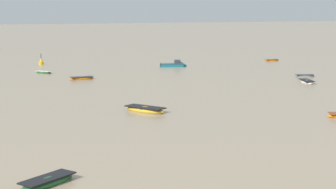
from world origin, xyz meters
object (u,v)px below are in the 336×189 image
object	(u,v)px
rowboat_moored_2	(44,72)
rowboat_moored_8	(48,182)
rowboat_moored_1	(145,110)
motorboat_moored_3	(176,65)
rowboat_moored_0	(272,60)
channel_buoy	(41,62)
rowboat_moored_6	(82,78)
rowboat_moored_7	(305,76)
rowboat_moored_4	(307,82)

from	to	relation	value
rowboat_moored_2	rowboat_moored_8	bearing A→B (deg)	134.31
rowboat_moored_1	rowboat_moored_8	distance (m)	24.55
motorboat_moored_3	rowboat_moored_0	xyz separation A→B (m)	(23.13, 2.18, -0.15)
rowboat_moored_2	rowboat_moored_8	xyz separation A→B (m)	(-12.62, -59.40, 0.03)
motorboat_moored_3	channel_buoy	bearing A→B (deg)	164.77
rowboat_moored_6	channel_buoy	world-z (taller)	channel_buoy
rowboat_moored_6	rowboat_moored_1	bearing A→B (deg)	-93.72
rowboat_moored_7	rowboat_moored_8	world-z (taller)	rowboat_moored_8
motorboat_moored_3	channel_buoy	xyz separation A→B (m)	(-21.94, 14.89, 0.17)
rowboat_moored_1	motorboat_moored_3	bearing A→B (deg)	120.33
rowboat_moored_0	rowboat_moored_7	world-z (taller)	rowboat_moored_0
rowboat_moored_1	rowboat_moored_8	xyz separation A→B (m)	(-14.58, -19.75, -0.03)
rowboat_moored_8	rowboat_moored_0	bearing A→B (deg)	15.21
rowboat_moored_7	rowboat_moored_0	bearing A→B (deg)	-93.63
channel_buoy	rowboat_moored_6	bearing A→B (deg)	-88.54
rowboat_moored_1	rowboat_moored_0	bearing A→B (deg)	102.56
rowboat_moored_7	rowboat_moored_1	bearing A→B (deg)	47.57
rowboat_moored_1	rowboat_moored_4	world-z (taller)	rowboat_moored_1
rowboat_moored_0	rowboat_moored_8	world-z (taller)	rowboat_moored_8
rowboat_moored_2	rowboat_moored_6	distance (m)	11.25
rowboat_moored_1	rowboat_moored_2	bearing A→B (deg)	152.86
rowboat_moored_4	channel_buoy	size ratio (longest dim) A/B	1.83
rowboat_moored_7	rowboat_moored_8	size ratio (longest dim) A/B	0.80
rowboat_moored_1	rowboat_moored_7	size ratio (longest dim) A/B	1.50
rowboat_moored_0	rowboat_moored_1	size ratio (longest dim) A/B	0.66
rowboat_moored_1	rowboat_moored_4	distance (m)	31.89
rowboat_moored_0	rowboat_moored_6	xyz separation A→B (m)	(-44.41, -13.15, 0.03)
rowboat_moored_2	channel_buoy	world-z (taller)	channel_buoy
rowboat_moored_0	rowboat_moored_7	distance (m)	27.15
rowboat_moored_7	channel_buoy	size ratio (longest dim) A/B	1.42
motorboat_moored_3	rowboat_moored_8	bearing A→B (deg)	-103.12
rowboat_moored_4	rowboat_moored_8	size ratio (longest dim) A/B	1.03
rowboat_moored_1	channel_buoy	distance (m)	54.82
rowboat_moored_0	rowboat_moored_1	bearing A→B (deg)	-135.84
rowboat_moored_1	rowboat_moored_2	xyz separation A→B (m)	(-1.96, 39.65, -0.07)
rowboat_moored_6	rowboat_moored_7	xyz separation A→B (m)	(33.14, -11.55, -0.03)
rowboat_moored_8	channel_buoy	xyz separation A→B (m)	(15.41, 74.56, 0.29)
rowboat_moored_0	rowboat_moored_4	xyz separation A→B (m)	(-16.00, -31.03, 0.03)
motorboat_moored_3	rowboat_moored_6	distance (m)	23.94
motorboat_moored_3	rowboat_moored_7	distance (m)	25.46
rowboat_moored_2	rowboat_moored_0	bearing A→B (deg)	-120.76
rowboat_moored_0	rowboat_moored_7	xyz separation A→B (m)	(-11.27, -24.70, -0.00)
rowboat_moored_7	rowboat_moored_8	xyz separation A→B (m)	(-49.21, -37.15, 0.04)
channel_buoy	rowboat_moored_1	bearing A→B (deg)	-90.87
rowboat_moored_0	rowboat_moored_4	bearing A→B (deg)	-115.64
rowboat_moored_0	channel_buoy	bearing A→B (deg)	165.89
rowboat_moored_2	rowboat_moored_8	distance (m)	60.73
motorboat_moored_3	rowboat_moored_4	distance (m)	29.72
rowboat_moored_0	channel_buoy	world-z (taller)	channel_buoy
rowboat_moored_0	rowboat_moored_6	bearing A→B (deg)	-161.86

